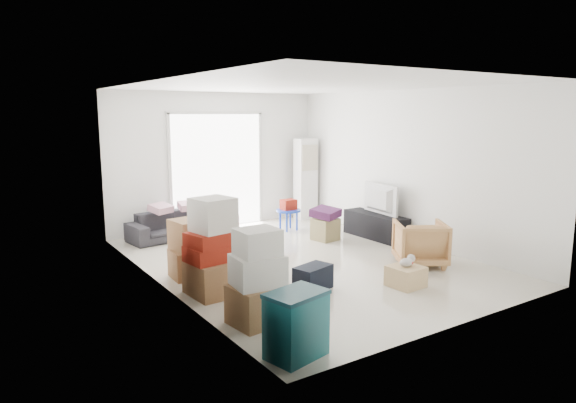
% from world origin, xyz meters
% --- Properties ---
extents(room_shell, '(4.98, 6.48, 3.18)m').
position_xyz_m(room_shell, '(0.00, 0.00, 1.35)').
color(room_shell, beige).
rests_on(room_shell, ground).
extents(sliding_door, '(2.10, 0.04, 2.33)m').
position_xyz_m(sliding_door, '(0.00, 2.98, 1.24)').
color(sliding_door, white).
rests_on(sliding_door, room_shell).
extents(ac_tower, '(0.45, 0.30, 1.75)m').
position_xyz_m(ac_tower, '(1.95, 2.65, 0.88)').
color(ac_tower, white).
rests_on(ac_tower, room_shell).
extents(tv_console, '(0.41, 1.37, 0.46)m').
position_xyz_m(tv_console, '(2.00, 0.47, 0.23)').
color(tv_console, black).
rests_on(tv_console, room_shell).
extents(television, '(0.66, 1.02, 0.13)m').
position_xyz_m(television, '(2.00, 0.47, 0.52)').
color(television, black).
rests_on(television, tv_console).
extents(sofa, '(1.77, 0.70, 0.68)m').
position_xyz_m(sofa, '(-1.11, 2.50, 0.34)').
color(sofa, '#26252A').
rests_on(sofa, room_shell).
extents(pillow_left, '(0.50, 0.46, 0.13)m').
position_xyz_m(pillow_left, '(-1.38, 2.47, 0.74)').
color(pillow_left, '#B88697').
rests_on(pillow_left, sofa).
extents(pillow_right, '(0.34, 0.28, 0.11)m').
position_xyz_m(pillow_right, '(-0.86, 2.46, 0.73)').
color(pillow_right, '#B88697').
rests_on(pillow_right, sofa).
extents(armchair, '(0.98, 0.97, 0.75)m').
position_xyz_m(armchair, '(1.37, -1.19, 0.37)').
color(armchair, tan).
rests_on(armchair, room_shell).
extents(storage_bins, '(0.63, 0.51, 0.64)m').
position_xyz_m(storage_bins, '(-1.90, -2.63, 0.32)').
color(storage_bins, '#165C64').
rests_on(storage_bins, room_shell).
extents(box_stack_a, '(0.63, 0.54, 1.06)m').
position_xyz_m(box_stack_a, '(-1.80, -1.74, 0.48)').
color(box_stack_a, olive).
rests_on(box_stack_a, room_shell).
extents(box_stack_b, '(0.72, 0.66, 1.25)m').
position_xyz_m(box_stack_b, '(-1.80, -0.63, 0.54)').
color(box_stack_b, olive).
rests_on(box_stack_b, room_shell).
extents(box_stack_c, '(0.57, 0.53, 0.83)m').
position_xyz_m(box_stack_c, '(-1.77, 0.19, 0.40)').
color(box_stack_c, olive).
rests_on(box_stack_c, room_shell).
extents(loose_box, '(0.41, 0.41, 0.32)m').
position_xyz_m(loose_box, '(-1.08, 0.23, 0.16)').
color(loose_box, olive).
rests_on(loose_box, room_shell).
extents(duffel_bag, '(0.57, 0.43, 0.32)m').
position_xyz_m(duffel_bag, '(-0.65, -1.19, 0.16)').
color(duffel_bag, black).
rests_on(duffel_bag, room_shell).
extents(ottoman, '(0.45, 0.45, 0.40)m').
position_xyz_m(ottoman, '(1.12, 0.85, 0.20)').
color(ottoman, olive).
rests_on(ottoman, room_shell).
extents(blanket, '(0.57, 0.57, 0.14)m').
position_xyz_m(blanket, '(1.12, 0.85, 0.47)').
color(blanket, '#461C46').
rests_on(blanket, ottoman).
extents(kids_table, '(0.48, 0.48, 0.61)m').
position_xyz_m(kids_table, '(1.00, 1.89, 0.44)').
color(kids_table, '#1235C1').
rests_on(kids_table, room_shell).
extents(toy_walker, '(0.37, 0.35, 0.41)m').
position_xyz_m(toy_walker, '(-0.20, 1.86, 0.11)').
color(toy_walker, silver).
rests_on(toy_walker, room_shell).
extents(wood_crate, '(0.44, 0.44, 0.28)m').
position_xyz_m(wood_crate, '(0.46, -1.77, 0.14)').
color(wood_crate, tan).
rests_on(wood_crate, room_shell).
extents(plush_bunny, '(0.28, 0.16, 0.14)m').
position_xyz_m(plush_bunny, '(0.49, -1.77, 0.34)').
color(plush_bunny, '#B2ADA8').
rests_on(plush_bunny, wood_crate).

